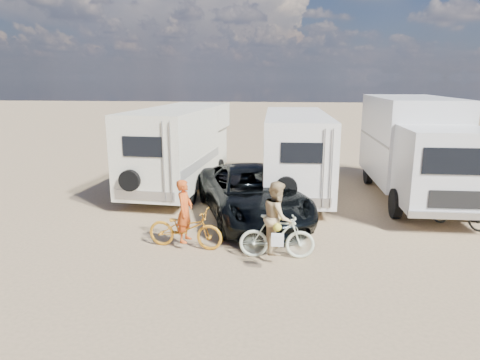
# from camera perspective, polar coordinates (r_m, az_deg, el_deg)

# --- Properties ---
(ground) EXTENTS (140.00, 140.00, 0.00)m
(ground) POSITION_cam_1_polar(r_m,az_deg,el_deg) (10.26, 9.00, -11.73)
(ground) COLOR tan
(ground) RESTS_ON ground
(rv_main) EXTENTS (2.41, 6.98, 3.04)m
(rv_main) POSITION_cam_1_polar(r_m,az_deg,el_deg) (16.34, 7.36, 3.39)
(rv_main) COLOR white
(rv_main) RESTS_ON ground
(rv_left) EXTENTS (2.92, 7.60, 3.19)m
(rv_left) POSITION_cam_1_polar(r_m,az_deg,el_deg) (17.25, -7.87, 4.16)
(rv_left) COLOR silver
(rv_left) RESTS_ON ground
(box_truck) EXTENTS (2.68, 7.61, 3.62)m
(box_truck) POSITION_cam_1_polar(r_m,az_deg,el_deg) (16.59, 22.38, 3.67)
(box_truck) COLOR silver
(box_truck) RESTS_ON ground
(dark_suv) EXTENTS (4.42, 6.35, 1.61)m
(dark_suv) POSITION_cam_1_polar(r_m,az_deg,el_deg) (13.47, 1.56, -1.76)
(dark_suv) COLOR black
(dark_suv) RESTS_ON ground
(bike_man) EXTENTS (2.07, 0.95, 1.05)m
(bike_man) POSITION_cam_1_polar(r_m,az_deg,el_deg) (11.31, -7.26, -6.36)
(bike_man) COLOR #C17A16
(bike_man) RESTS_ON ground
(bike_woman) EXTENTS (1.86, 0.58, 1.11)m
(bike_woman) POSITION_cam_1_polar(r_m,az_deg,el_deg) (10.62, 4.90, -7.47)
(bike_woman) COLOR beige
(bike_woman) RESTS_ON ground
(rider_man) EXTENTS (0.47, 0.64, 1.63)m
(rider_man) POSITION_cam_1_polar(r_m,az_deg,el_deg) (11.22, -7.30, -4.95)
(rider_man) COLOR #C94B17
(rider_man) RESTS_ON ground
(rider_woman) EXTENTS (0.69, 0.87, 1.75)m
(rider_woman) POSITION_cam_1_polar(r_m,az_deg,el_deg) (10.51, 4.93, -5.82)
(rider_woman) COLOR tan
(rider_woman) RESTS_ON ground
(bike_parked) EXTENTS (1.67, 1.50, 0.88)m
(bike_parked) POSITION_cam_1_polar(r_m,az_deg,el_deg) (14.32, 27.02, -3.86)
(bike_parked) COLOR #292B29
(bike_parked) RESTS_ON ground
(cooler) EXTENTS (0.73, 0.64, 0.48)m
(cooler) POSITION_cam_1_polar(r_m,az_deg,el_deg) (13.41, 6.15, -4.42)
(cooler) COLOR #245A82
(cooler) RESTS_ON ground
(crate) EXTENTS (0.52, 0.52, 0.32)m
(crate) POSITION_cam_1_polar(r_m,az_deg,el_deg) (12.36, 8.30, -6.45)
(crate) COLOR #9C8052
(crate) RESTS_ON ground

